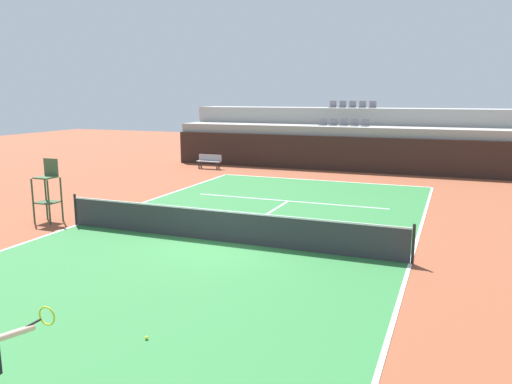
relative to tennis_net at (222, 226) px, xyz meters
The scene contains 16 objects.
ground_plane 0.51m from the tennis_net, ahead, with size 80.00×80.00×0.00m, color brown.
court_surface 0.50m from the tennis_net, ahead, with size 11.00×24.00×0.01m, color #2D7238.
baseline_far 11.96m from the tennis_net, 90.00° to the left, with size 11.00×0.10×0.00m, color white.
sideline_left 5.47m from the tennis_net, behind, with size 0.10×24.00×0.00m, color white.
sideline_right 5.47m from the tennis_net, ahead, with size 0.10×24.00×0.00m, color white.
service_line_far 6.42m from the tennis_net, 90.00° to the left, with size 8.26×0.10×0.00m, color white.
centre_service_line 3.24m from the tennis_net, 90.00° to the left, with size 0.10×6.40×0.00m, color white.
back_wall 15.69m from the tennis_net, 90.00° to the left, with size 20.75×0.30×2.01m, color black.
stands_tier_lower 17.04m from the tennis_net, 90.00° to the left, with size 20.75×2.40×2.54m, color #9E9E99.
stands_tier_upper 19.47m from the tennis_net, 90.00° to the left, with size 20.75×2.40×3.56m, color #9E9E99.
seating_row_lower 17.26m from the tennis_net, 90.00° to the left, with size 3.00×0.44×0.44m.
seating_row_upper 19.78m from the tennis_net, 90.00° to the left, with size 3.00×0.44×0.44m.
tennis_net is the anchor object (origin of this frame).
umpire_chair 6.73m from the tennis_net, behind, with size 0.76×0.66×2.20m.
player_bench 15.56m from the tennis_net, 118.23° to the left, with size 1.50×0.40×0.85m.
tennis_ball_1 6.30m from the tennis_net, 77.22° to the right, with size 0.07×0.07×0.07m, color #CCE033.
Camera 1 is at (6.35, -13.27, 4.35)m, focal length 35.45 mm.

